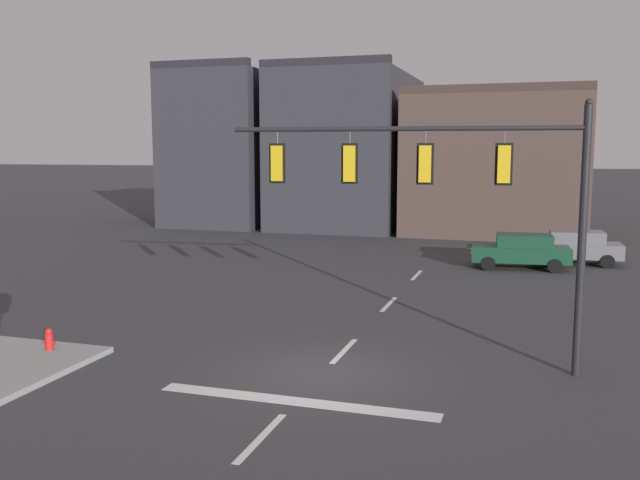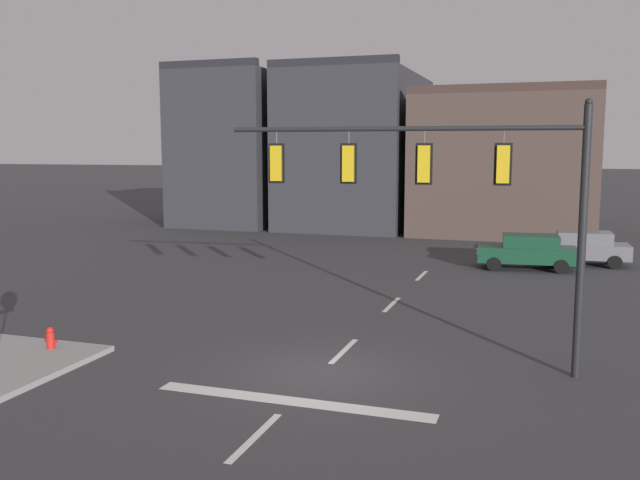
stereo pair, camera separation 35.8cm
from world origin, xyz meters
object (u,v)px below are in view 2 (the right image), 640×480
object	(u,v)px
car_lot_middle	(581,247)
fire_hydrant	(51,342)
signal_mast_near_side	(452,183)
car_lot_nearside	(528,251)

from	to	relation	value
car_lot_middle	fire_hydrant	xyz separation A→B (m)	(-14.18, -20.01, -0.53)
car_lot_middle	fire_hydrant	distance (m)	24.53
signal_mast_near_side	car_lot_nearside	bearing A→B (deg)	84.81
signal_mast_near_side	car_lot_middle	xyz separation A→B (m)	(3.82, 17.83, -3.81)
car_lot_nearside	car_lot_middle	world-z (taller)	same
car_lot_nearside	fire_hydrant	distance (m)	21.46
signal_mast_near_side	fire_hydrant	xyz separation A→B (m)	(-10.36, -2.18, -4.34)
signal_mast_near_side	car_lot_nearside	distance (m)	16.27
signal_mast_near_side	car_lot_middle	distance (m)	18.63
signal_mast_near_side	car_lot_nearside	size ratio (longest dim) A/B	1.90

